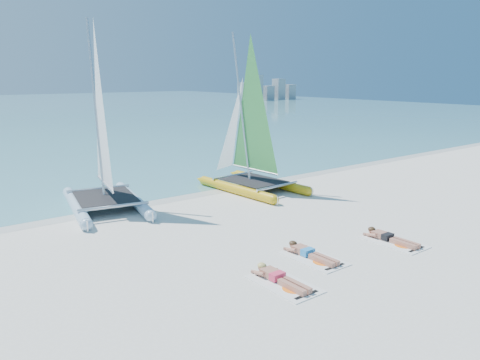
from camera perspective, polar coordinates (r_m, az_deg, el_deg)
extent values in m
plane|color=silver|center=(15.07, 2.54, -6.24)|extent=(140.00, 140.00, 0.00)
cube|color=silver|center=(19.42, -7.97, -2.01)|extent=(140.00, 1.40, 0.01)
cube|color=#969BA5|center=(92.71, 0.54, 10.71)|extent=(2.00, 2.00, 3.50)
cube|color=#969BA5|center=(94.57, 2.00, 11.20)|extent=(2.00, 2.00, 5.00)
cube|color=#969BA5|center=(96.54, 3.39, 10.56)|extent=(2.00, 2.00, 2.80)
cube|color=#969BA5|center=(98.51, 4.74, 10.99)|extent=(2.00, 2.00, 4.20)
cube|color=#969BA5|center=(100.57, 6.02, 10.65)|extent=(2.00, 2.00, 3.00)
cylinder|color=#C2DCFF|center=(18.08, -19.34, -3.04)|extent=(1.33, 4.74, 0.42)
cone|color=#C2DCFF|center=(20.60, -20.29, -1.24)|extent=(0.51, 0.67, 0.40)
cylinder|color=#C2DCFF|center=(18.43, -12.81, -2.34)|extent=(1.33, 4.74, 0.42)
cone|color=#C2DCFF|center=(20.91, -14.53, -0.66)|extent=(0.51, 0.67, 0.40)
cube|color=black|center=(18.16, -16.09, -1.96)|extent=(2.51, 2.96, 0.03)
cylinder|color=silver|center=(18.49, -17.20, 8.48)|extent=(0.34, 1.24, 6.54)
cylinder|color=gold|center=(19.64, -0.51, -1.12)|extent=(0.68, 4.55, 0.40)
cone|color=gold|center=(21.56, -4.84, 0.07)|extent=(0.42, 0.60, 0.38)
cylinder|color=gold|center=(20.98, 3.69, -0.26)|extent=(0.68, 4.55, 0.40)
cone|color=gold|center=(22.78, -0.74, 0.80)|extent=(0.42, 0.60, 0.38)
cube|color=black|center=(20.25, 1.66, -0.04)|extent=(2.10, 2.61, 0.03)
cylinder|color=silver|center=(20.40, 0.15, 8.92)|extent=(0.17, 1.20, 6.25)
cube|color=white|center=(11.48, 5.35, -12.49)|extent=(1.00, 1.85, 0.02)
cube|color=tan|center=(11.72, 3.90, -11.32)|extent=(0.36, 0.55, 0.17)
cube|color=#EA375C|center=(11.58, 4.57, -11.60)|extent=(0.37, 0.22, 0.17)
cube|color=tan|center=(11.21, 6.68, -12.75)|extent=(0.31, 0.85, 0.13)
sphere|color=tan|center=(11.96, 2.71, -10.59)|extent=(0.21, 0.21, 0.21)
ellipsoid|color=tan|center=(11.95, 2.69, -10.39)|extent=(0.22, 0.24, 0.15)
cube|color=white|center=(13.05, 8.96, -9.41)|extent=(1.00, 1.85, 0.02)
cube|color=tan|center=(13.28, 7.62, -8.45)|extent=(0.36, 0.55, 0.17)
cube|color=#288AD7|center=(13.15, 8.25, -8.67)|extent=(0.37, 0.22, 0.17)
cube|color=tan|center=(12.79, 10.19, -9.56)|extent=(0.31, 0.85, 0.13)
sphere|color=tan|center=(13.51, 6.51, -7.86)|extent=(0.21, 0.21, 0.21)
ellipsoid|color=#382514|center=(13.50, 6.48, -7.69)|extent=(0.22, 0.24, 0.15)
cube|color=white|center=(14.79, 18.25, -7.22)|extent=(1.00, 1.85, 0.02)
cube|color=tan|center=(14.98, 16.92, -6.43)|extent=(0.36, 0.55, 0.17)
cube|color=black|center=(14.87, 17.54, -6.59)|extent=(0.37, 0.22, 0.17)
cube|color=tan|center=(14.58, 19.47, -7.29)|extent=(0.31, 0.85, 0.13)
sphere|color=tan|center=(15.17, 15.79, -5.96)|extent=(0.21, 0.21, 0.21)
ellipsoid|color=#382514|center=(15.16, 15.77, -5.81)|extent=(0.22, 0.24, 0.15)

